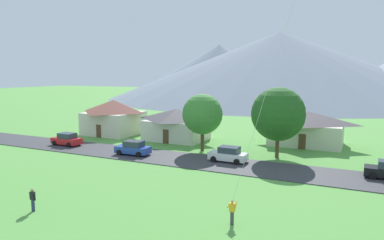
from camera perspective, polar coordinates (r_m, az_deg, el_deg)
The scene contains 12 objects.
road_strip at distance 38.53m, azimuth 6.02°, elevation -7.20°, with size 160.00×6.46×0.08m, color #38383D.
mountain_central_ridge at distance 146.54m, azimuth 13.79°, elevation 8.61°, with size 133.35×133.35×26.02m, color slate.
mountain_east_ridge at distance 175.13m, azimuth 4.39°, elevation 8.20°, with size 83.35×83.35×23.54m, color gray.
house_leftmost at distance 51.16m, azimuth 17.92°, elevation -1.13°, with size 10.19×7.26×4.67m.
house_right_center at distance 52.28m, azimuth -2.52°, elevation -0.63°, with size 9.09×6.96×4.60m.
house_rightmost at distance 58.77m, azimuth -12.48°, elevation 0.58°, with size 8.57×8.19×5.52m.
tree_near_left at distance 42.08m, azimuth 13.71°, elevation 0.93°, with size 6.23×6.23×8.25m.
tree_left_of_center at distance 44.60m, azimuth 1.69°, elevation 0.94°, with size 5.11×5.11×7.25m.
parked_car_white_west_end at distance 39.64m, azimuth 5.85°, elevation -5.55°, with size 4.22×2.12×1.68m.
parked_car_blue_mid_west at distance 43.30m, azimuth -9.46°, elevation -4.49°, with size 4.28×2.23×1.68m.
parked_car_red_east_end at distance 51.16m, azimuth -19.53°, elevation -2.96°, with size 4.26×2.20×1.68m.
watcher_person at distance 28.27m, azimuth -24.27°, elevation -11.61°, with size 0.56×0.24×1.68m.
Camera 1 is at (12.33, -9.14, 9.85)m, focal length 33.12 mm.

